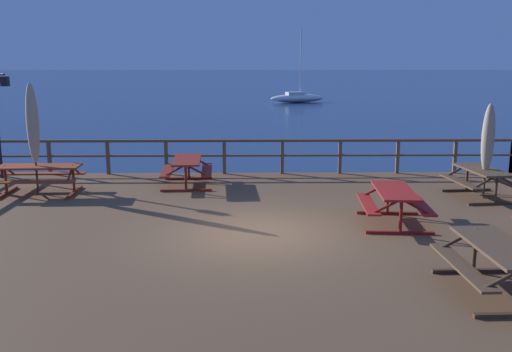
{
  "coord_description": "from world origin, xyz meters",
  "views": [
    {
      "loc": [
        -0.19,
        -11.11,
        4.24
      ],
      "look_at": [
        0.0,
        0.96,
        1.77
      ],
      "focal_mm": 39.16,
      "sensor_mm": 36.0,
      "label": 1
    }
  ],
  "objects_px": {
    "patio_umbrella_tall_mid_right": "(488,139)",
    "picnic_table_back_left": "(394,199)",
    "picnic_table_back_right": "(187,166)",
    "patio_umbrella_tall_front": "(33,124)",
    "picnic_table_front_right": "(481,177)",
    "picnic_table_mid_right": "(39,173)",
    "sailboat_distant": "(297,98)",
    "picnic_table_front_left": "(499,258)",
    "lamp_post_hooked": "(0,109)"
  },
  "relations": [
    {
      "from": "picnic_table_back_right",
      "to": "patio_umbrella_tall_front",
      "type": "bearing_deg",
      "value": -166.01
    },
    {
      "from": "picnic_table_front_right",
      "to": "patio_umbrella_tall_mid_right",
      "type": "distance_m",
      "value": 1.01
    },
    {
      "from": "picnic_table_front_right",
      "to": "picnic_table_front_left",
      "type": "xyz_separation_m",
      "value": [
        -2.26,
        -6.09,
        0.01
      ]
    },
    {
      "from": "picnic_table_front_right",
      "to": "picnic_table_front_left",
      "type": "relative_size",
      "value": 0.96
    },
    {
      "from": "picnic_table_front_right",
      "to": "lamp_post_hooked",
      "type": "xyz_separation_m",
      "value": [
        -13.39,
        2.64,
        1.56
      ]
    },
    {
      "from": "picnic_table_back_left",
      "to": "patio_umbrella_tall_front",
      "type": "bearing_deg",
      "value": 161.21
    },
    {
      "from": "picnic_table_mid_right",
      "to": "sailboat_distant",
      "type": "xyz_separation_m",
      "value": [
        10.93,
        45.17,
        -0.82
      ]
    },
    {
      "from": "patio_umbrella_tall_front",
      "to": "lamp_post_hooked",
      "type": "relative_size",
      "value": 0.92
    },
    {
      "from": "picnic_table_mid_right",
      "to": "picnic_table_back_left",
      "type": "relative_size",
      "value": 1.1
    },
    {
      "from": "picnic_table_front_right",
      "to": "picnic_table_back_right",
      "type": "bearing_deg",
      "value": 168.2
    },
    {
      "from": "picnic_table_front_right",
      "to": "patio_umbrella_tall_mid_right",
      "type": "xyz_separation_m",
      "value": [
        0.07,
        -0.06,
        1.0
      ]
    },
    {
      "from": "picnic_table_mid_right",
      "to": "sailboat_distant",
      "type": "bearing_deg",
      "value": 76.4
    },
    {
      "from": "picnic_table_mid_right",
      "to": "patio_umbrella_tall_front",
      "type": "height_order",
      "value": "patio_umbrella_tall_front"
    },
    {
      "from": "picnic_table_back_right",
      "to": "picnic_table_mid_right",
      "type": "bearing_deg",
      "value": -165.46
    },
    {
      "from": "picnic_table_back_right",
      "to": "patio_umbrella_tall_mid_right",
      "type": "distance_m",
      "value": 8.09
    },
    {
      "from": "picnic_table_front_right",
      "to": "patio_umbrella_tall_front",
      "type": "height_order",
      "value": "patio_umbrella_tall_front"
    },
    {
      "from": "patio_umbrella_tall_mid_right",
      "to": "picnic_table_back_left",
      "type": "bearing_deg",
      "value": -142.1
    },
    {
      "from": "picnic_table_mid_right",
      "to": "picnic_table_front_left",
      "type": "distance_m",
      "value": 11.52
    },
    {
      "from": "picnic_table_front_right",
      "to": "patio_umbrella_tall_mid_right",
      "type": "relative_size",
      "value": 0.8
    },
    {
      "from": "patio_umbrella_tall_mid_right",
      "to": "sailboat_distant",
      "type": "bearing_deg",
      "value": 90.95
    },
    {
      "from": "picnic_table_back_right",
      "to": "lamp_post_hooked",
      "type": "bearing_deg",
      "value": 169.77
    },
    {
      "from": "picnic_table_front_left",
      "to": "lamp_post_hooked",
      "type": "bearing_deg",
      "value": 141.89
    },
    {
      "from": "patio_umbrella_tall_mid_right",
      "to": "picnic_table_back_right",
      "type": "bearing_deg",
      "value": 167.87
    },
    {
      "from": "picnic_table_mid_right",
      "to": "picnic_table_back_left",
      "type": "bearing_deg",
      "value": -18.82
    },
    {
      "from": "picnic_table_back_left",
      "to": "picnic_table_front_right",
      "type": "bearing_deg",
      "value": 39.28
    },
    {
      "from": "picnic_table_front_left",
      "to": "picnic_table_back_left",
      "type": "relative_size",
      "value": 1.04
    },
    {
      "from": "picnic_table_back_left",
      "to": "patio_umbrella_tall_front",
      "type": "xyz_separation_m",
      "value": [
        -8.82,
        3.0,
        1.32
      ]
    },
    {
      "from": "picnic_table_front_left",
      "to": "sailboat_distant",
      "type": "distance_m",
      "value": 51.92
    },
    {
      "from": "lamp_post_hooked",
      "to": "sailboat_distant",
      "type": "height_order",
      "value": "sailboat_distant"
    },
    {
      "from": "picnic_table_front_left",
      "to": "patio_umbrella_tall_mid_right",
      "type": "xyz_separation_m",
      "value": [
        2.33,
        6.03,
        1.0
      ]
    },
    {
      "from": "picnic_table_mid_right",
      "to": "lamp_post_hooked",
      "type": "relative_size",
      "value": 0.68
    },
    {
      "from": "picnic_table_front_right",
      "to": "patio_umbrella_tall_mid_right",
      "type": "bearing_deg",
      "value": -42.53
    },
    {
      "from": "picnic_table_mid_right",
      "to": "picnic_table_back_left",
      "type": "height_order",
      "value": "same"
    },
    {
      "from": "picnic_table_front_right",
      "to": "picnic_table_mid_right",
      "type": "distance_m",
      "value": 11.64
    },
    {
      "from": "picnic_table_front_right",
      "to": "picnic_table_mid_right",
      "type": "height_order",
      "value": "same"
    },
    {
      "from": "picnic_table_front_left",
      "to": "patio_umbrella_tall_front",
      "type": "xyz_separation_m",
      "value": [
        -9.44,
        6.74,
        1.32
      ]
    },
    {
      "from": "picnic_table_back_right",
      "to": "picnic_table_back_left",
      "type": "relative_size",
      "value": 1.02
    },
    {
      "from": "patio_umbrella_tall_mid_right",
      "to": "picnic_table_mid_right",
      "type": "bearing_deg",
      "value": 176.61
    },
    {
      "from": "patio_umbrella_tall_mid_right",
      "to": "sailboat_distant",
      "type": "height_order",
      "value": "sailboat_distant"
    },
    {
      "from": "picnic_table_back_left",
      "to": "patio_umbrella_tall_mid_right",
      "type": "relative_size",
      "value": 0.81
    },
    {
      "from": "patio_umbrella_tall_front",
      "to": "lamp_post_hooked",
      "type": "distance_m",
      "value": 2.62
    },
    {
      "from": "patio_umbrella_tall_mid_right",
      "to": "sailboat_distant",
      "type": "relative_size",
      "value": 0.32
    },
    {
      "from": "picnic_table_back_right",
      "to": "patio_umbrella_tall_front",
      "type": "distance_m",
      "value": 4.24
    },
    {
      "from": "picnic_table_front_right",
      "to": "lamp_post_hooked",
      "type": "bearing_deg",
      "value": 168.85
    },
    {
      "from": "picnic_table_back_left",
      "to": "lamp_post_hooked",
      "type": "height_order",
      "value": "lamp_post_hooked"
    },
    {
      "from": "picnic_table_mid_right",
      "to": "patio_umbrella_tall_mid_right",
      "type": "height_order",
      "value": "patio_umbrella_tall_mid_right"
    },
    {
      "from": "picnic_table_mid_right",
      "to": "picnic_table_front_right",
      "type": "bearing_deg",
      "value": -3.11
    },
    {
      "from": "picnic_table_mid_right",
      "to": "picnic_table_front_left",
      "type": "relative_size",
      "value": 1.06
    },
    {
      "from": "picnic_table_back_left",
      "to": "patio_umbrella_tall_mid_right",
      "type": "distance_m",
      "value": 3.86
    },
    {
      "from": "picnic_table_front_right",
      "to": "lamp_post_hooked",
      "type": "distance_m",
      "value": 13.73
    }
  ]
}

